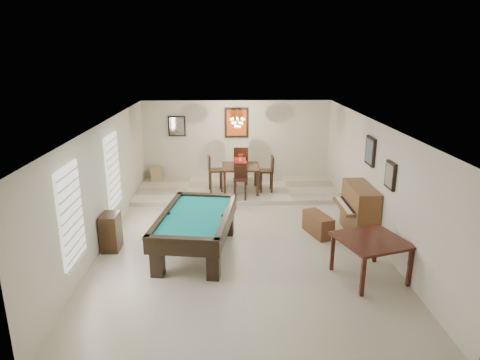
{
  "coord_description": "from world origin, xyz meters",
  "views": [
    {
      "loc": [
        -0.28,
        -9.1,
        4.06
      ],
      "look_at": [
        0.0,
        0.6,
        1.15
      ],
      "focal_mm": 32.0,
      "sensor_mm": 36.0,
      "label": 1
    }
  ],
  "objects_px": {
    "square_table": "(370,258)",
    "dining_chair_east": "(266,174)",
    "dining_chair_south": "(240,182)",
    "apothecary_chest": "(111,232)",
    "dining_chair_west": "(216,173)",
    "dining_table": "(241,177)",
    "corner_bench": "(156,174)",
    "chandelier": "(237,119)",
    "piano_bench": "(318,224)",
    "upright_piano": "(354,210)",
    "pool_table": "(196,234)",
    "dining_chair_north": "(241,165)",
    "flower_vase": "(241,157)"
  },
  "relations": [
    {
      "from": "square_table",
      "to": "dining_chair_south",
      "type": "height_order",
      "value": "dining_chair_south"
    },
    {
      "from": "pool_table",
      "to": "upright_piano",
      "type": "xyz_separation_m",
      "value": [
        3.55,
        0.89,
        0.15
      ]
    },
    {
      "from": "pool_table",
      "to": "piano_bench",
      "type": "distance_m",
      "value": 2.88
    },
    {
      "from": "pool_table",
      "to": "corner_bench",
      "type": "height_order",
      "value": "pool_table"
    },
    {
      "from": "pool_table",
      "to": "dining_chair_south",
      "type": "relative_size",
      "value": 2.61
    },
    {
      "from": "apothecary_chest",
      "to": "dining_chair_west",
      "type": "bearing_deg",
      "value": 59.28
    },
    {
      "from": "dining_chair_north",
      "to": "dining_chair_west",
      "type": "xyz_separation_m",
      "value": [
        -0.77,
        -0.76,
        -0.04
      ]
    },
    {
      "from": "square_table",
      "to": "dining_chair_south",
      "type": "relative_size",
      "value": 1.16
    },
    {
      "from": "dining_table",
      "to": "chandelier",
      "type": "height_order",
      "value": "chandelier"
    },
    {
      "from": "upright_piano",
      "to": "dining_chair_north",
      "type": "bearing_deg",
      "value": 123.74
    },
    {
      "from": "square_table",
      "to": "dining_table",
      "type": "relative_size",
      "value": 1.05
    },
    {
      "from": "corner_bench",
      "to": "dining_chair_west",
      "type": "bearing_deg",
      "value": -32.37
    },
    {
      "from": "dining_table",
      "to": "upright_piano",
      "type": "bearing_deg",
      "value": -49.16
    },
    {
      "from": "piano_bench",
      "to": "dining_table",
      "type": "xyz_separation_m",
      "value": [
        -1.7,
        2.91,
        0.32
      ]
    },
    {
      "from": "upright_piano",
      "to": "dining_chair_south",
      "type": "height_order",
      "value": "upright_piano"
    },
    {
      "from": "dining_chair_west",
      "to": "dining_chair_east",
      "type": "height_order",
      "value": "dining_chair_west"
    },
    {
      "from": "square_table",
      "to": "dining_chair_west",
      "type": "distance_m",
      "value": 5.77
    },
    {
      "from": "dining_table",
      "to": "dining_chair_west",
      "type": "distance_m",
      "value": 0.74
    },
    {
      "from": "dining_table",
      "to": "dining_chair_east",
      "type": "xyz_separation_m",
      "value": [
        0.75,
        -0.01,
        0.08
      ]
    },
    {
      "from": "chandelier",
      "to": "piano_bench",
      "type": "bearing_deg",
      "value": -60.92
    },
    {
      "from": "dining_chair_south",
      "to": "chandelier",
      "type": "relative_size",
      "value": 1.63
    },
    {
      "from": "apothecary_chest",
      "to": "dining_chair_south",
      "type": "relative_size",
      "value": 0.82
    },
    {
      "from": "piano_bench",
      "to": "dining_chair_north",
      "type": "xyz_separation_m",
      "value": [
        -1.66,
        3.7,
        0.46
      ]
    },
    {
      "from": "upright_piano",
      "to": "corner_bench",
      "type": "bearing_deg",
      "value": 141.22
    },
    {
      "from": "upright_piano",
      "to": "dining_table",
      "type": "relative_size",
      "value": 1.29
    },
    {
      "from": "upright_piano",
      "to": "dining_chair_east",
      "type": "distance_m",
      "value": 3.39
    },
    {
      "from": "square_table",
      "to": "dining_chair_east",
      "type": "distance_m",
      "value": 5.13
    },
    {
      "from": "flower_vase",
      "to": "dining_chair_west",
      "type": "bearing_deg",
      "value": 177.58
    },
    {
      "from": "upright_piano",
      "to": "dining_chair_south",
      "type": "bearing_deg",
      "value": 138.69
    },
    {
      "from": "flower_vase",
      "to": "dining_chair_east",
      "type": "xyz_separation_m",
      "value": [
        0.75,
        -0.01,
        -0.49
      ]
    },
    {
      "from": "dining_table",
      "to": "dining_chair_west",
      "type": "bearing_deg",
      "value": 177.58
    },
    {
      "from": "dining_chair_south",
      "to": "dining_chair_east",
      "type": "relative_size",
      "value": 0.93
    },
    {
      "from": "dining_chair_west",
      "to": "corner_bench",
      "type": "height_order",
      "value": "dining_chair_west"
    },
    {
      "from": "corner_bench",
      "to": "chandelier",
      "type": "height_order",
      "value": "chandelier"
    },
    {
      "from": "pool_table",
      "to": "upright_piano",
      "type": "height_order",
      "value": "upright_piano"
    },
    {
      "from": "piano_bench",
      "to": "dining_chair_east",
      "type": "xyz_separation_m",
      "value": [
        -0.95,
        2.9,
        0.4
      ]
    },
    {
      "from": "dining_chair_north",
      "to": "dining_chair_west",
      "type": "height_order",
      "value": "dining_chair_north"
    },
    {
      "from": "square_table",
      "to": "upright_piano",
      "type": "bearing_deg",
      "value": 82.71
    },
    {
      "from": "flower_vase",
      "to": "corner_bench",
      "type": "height_order",
      "value": "flower_vase"
    },
    {
      "from": "flower_vase",
      "to": "corner_bench",
      "type": "relative_size",
      "value": 0.57
    },
    {
      "from": "upright_piano",
      "to": "square_table",
      "type": "bearing_deg",
      "value": -97.29
    },
    {
      "from": "dining_chair_south",
      "to": "flower_vase",
      "type": "bearing_deg",
      "value": 91.74
    },
    {
      "from": "pool_table",
      "to": "piano_bench",
      "type": "xyz_separation_m",
      "value": [
        2.74,
        0.88,
        -0.18
      ]
    },
    {
      "from": "dining_chair_north",
      "to": "flower_vase",
      "type": "bearing_deg",
      "value": 90.72
    },
    {
      "from": "square_table",
      "to": "apothecary_chest",
      "type": "relative_size",
      "value": 1.42
    },
    {
      "from": "piano_bench",
      "to": "dining_table",
      "type": "relative_size",
      "value": 0.83
    },
    {
      "from": "square_table",
      "to": "dining_chair_east",
      "type": "height_order",
      "value": "dining_chair_east"
    },
    {
      "from": "pool_table",
      "to": "chandelier",
      "type": "relative_size",
      "value": 4.27
    },
    {
      "from": "square_table",
      "to": "corner_bench",
      "type": "distance_m",
      "value": 7.89
    },
    {
      "from": "piano_bench",
      "to": "dining_chair_north",
      "type": "relative_size",
      "value": 0.76
    }
  ]
}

